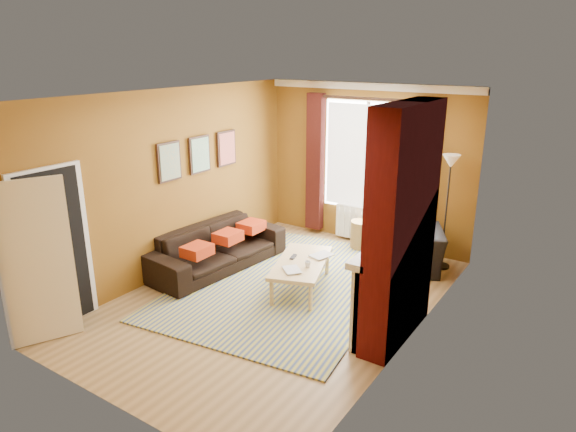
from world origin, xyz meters
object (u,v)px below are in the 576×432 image
at_px(wicker_stool, 362,235).
at_px(floor_lamp, 449,180).
at_px(armchair, 406,250).
at_px(sofa, 217,248).
at_px(coffee_table, 301,264).

relative_size(wicker_stool, floor_lamp, 0.28).
bearing_deg(armchair, sofa, 5.10).
relative_size(coffee_table, floor_lamp, 0.82).
xyz_separation_m(coffee_table, wicker_stool, (0.00, 1.98, -0.15)).
xyz_separation_m(armchair, coffee_table, (-1.00, -1.48, 0.05)).
relative_size(sofa, armchair, 2.17).
bearing_deg(sofa, wicker_stool, -31.12).
xyz_separation_m(armchair, wicker_stool, (-1.00, 0.50, -0.10)).
bearing_deg(floor_lamp, sofa, -146.17).
relative_size(armchair, coffee_table, 0.72).
height_order(sofa, coffee_table, sofa).
bearing_deg(armchair, coffee_table, 29.72).
xyz_separation_m(armchair, floor_lamp, (0.43, 0.46, 1.09)).
distance_m(coffee_table, floor_lamp, 2.62).
bearing_deg(floor_lamp, coffee_table, -126.59).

